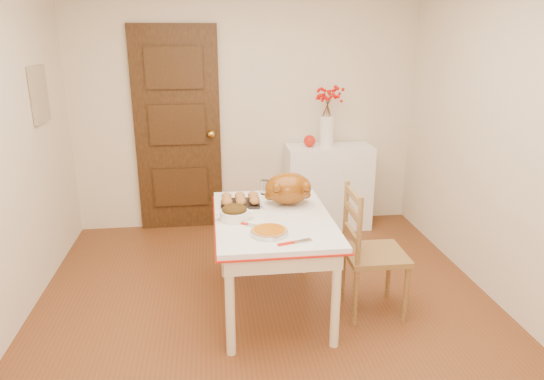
{
  "coord_description": "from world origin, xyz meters",
  "views": [
    {
      "loc": [
        -0.38,
        -2.99,
        1.98
      ],
      "look_at": [
        0.04,
        0.29,
        0.91
      ],
      "focal_mm": 32.35,
      "sensor_mm": 36.0,
      "label": 1
    }
  ],
  "objects": [
    {
      "name": "rolls_tray",
      "position": [
        -0.17,
        0.52,
        0.77
      ],
      "size": [
        0.31,
        0.25,
        0.08
      ],
      "primitive_type": null,
      "rotation": [
        0.0,
        0.0,
        -0.06
      ],
      "color": "#B36F33",
      "rests_on": "kitchen_table"
    },
    {
      "name": "floor",
      "position": [
        0.0,
        0.0,
        0.0
      ],
      "size": [
        3.5,
        4.0,
        0.0
      ],
      "primitive_type": "cube",
      "color": "#5F2F18",
      "rests_on": "ground"
    },
    {
      "name": "wall_back",
      "position": [
        0.0,
        2.0,
        1.25
      ],
      "size": [
        3.5,
        0.0,
        2.5
      ],
      "primitive_type": "cube",
      "color": "beige",
      "rests_on": "ground"
    },
    {
      "name": "pie_server",
      "position": [
        0.12,
        -0.24,
        0.74
      ],
      "size": [
        0.24,
        0.13,
        0.01
      ],
      "primitive_type": null,
      "rotation": [
        0.0,
        0.0,
        0.28
      ],
      "color": "silver",
      "rests_on": "kitchen_table"
    },
    {
      "name": "sideboard",
      "position": [
        0.82,
        1.78,
        0.44
      ],
      "size": [
        0.87,
        0.39,
        0.87
      ],
      "primitive_type": "cube",
      "color": "white",
      "rests_on": "floor"
    },
    {
      "name": "apple",
      "position": [
        0.62,
        1.78,
        0.93
      ],
      "size": [
        0.12,
        0.12,
        0.12
      ],
      "primitive_type": "sphere",
      "color": "red",
      "rests_on": "sideboard"
    },
    {
      "name": "wall_right",
      "position": [
        1.75,
        0.0,
        1.25
      ],
      "size": [
        0.0,
        4.0,
        2.5
      ],
      "primitive_type": "cube",
      "color": "beige",
      "rests_on": "ground"
    },
    {
      "name": "stuffing_dish",
      "position": [
        -0.23,
        0.21,
        0.78
      ],
      "size": [
        0.31,
        0.28,
        0.1
      ],
      "primitive_type": null,
      "rotation": [
        0.0,
        0.0,
        -0.35
      ],
      "color": "#50360C",
      "rests_on": "kitchen_table"
    },
    {
      "name": "wall_front",
      "position": [
        0.0,
        -2.0,
        1.25
      ],
      "size": [
        3.5,
        0.0,
        2.5
      ],
      "primitive_type": "cube",
      "color": "beige",
      "rests_on": "ground"
    },
    {
      "name": "chair_oak",
      "position": [
        0.77,
        0.1,
        0.48
      ],
      "size": [
        0.43,
        0.43,
        0.96
      ],
      "primitive_type": null,
      "rotation": [
        0.0,
        0.0,
        1.55
      ],
      "color": "#A47644",
      "rests_on": "floor"
    },
    {
      "name": "photo_board",
      "position": [
        -1.73,
        1.2,
        1.5
      ],
      "size": [
        0.03,
        0.35,
        0.45
      ],
      "primitive_type": "cube",
      "color": "beige",
      "rests_on": "ground"
    },
    {
      "name": "door_back",
      "position": [
        -0.7,
        1.97,
        1.03
      ],
      "size": [
        0.85,
        0.06,
        2.06
      ],
      "primitive_type": "cube",
      "color": "#412A14",
      "rests_on": "ground"
    },
    {
      "name": "turkey_platter",
      "position": [
        0.18,
        0.43,
        0.86
      ],
      "size": [
        0.44,
        0.37,
        0.26
      ],
      "primitive_type": null,
      "rotation": [
        0.0,
        0.0,
        0.12
      ],
      "color": "#8B4A0F",
      "rests_on": "kitchen_table"
    },
    {
      "name": "shaker_pair",
      "position": [
        0.3,
        0.68,
        0.78
      ],
      "size": [
        0.1,
        0.06,
        0.09
      ],
      "primitive_type": null,
      "rotation": [
        0.0,
        0.0,
        -0.33
      ],
      "color": "white",
      "rests_on": "kitchen_table"
    },
    {
      "name": "pumpkin_pie",
      "position": [
        -0.02,
        -0.09,
        0.75
      ],
      "size": [
        0.26,
        0.26,
        0.05
      ],
      "primitive_type": "cylinder",
      "rotation": [
        0.0,
        0.0,
        -0.11
      ],
      "color": "#AC5507",
      "rests_on": "kitchen_table"
    },
    {
      "name": "kitchen_table",
      "position": [
        0.04,
        0.24,
        0.37
      ],
      "size": [
        0.84,
        1.22,
        0.73
      ],
      "primitive_type": null,
      "color": "white",
      "rests_on": "floor"
    },
    {
      "name": "berry_vase",
      "position": [
        0.79,
        1.78,
        1.19
      ],
      "size": [
        0.33,
        0.33,
        0.64
      ],
      "primitive_type": null,
      "color": "white",
      "rests_on": "sideboard"
    },
    {
      "name": "drinking_glass",
      "position": [
        0.04,
        0.75,
        0.79
      ],
      "size": [
        0.08,
        0.08,
        0.11
      ],
      "primitive_type": "cylinder",
      "rotation": [
        0.0,
        0.0,
        -0.18
      ],
      "color": "white",
      "rests_on": "kitchen_table"
    },
    {
      "name": "carving_knife",
      "position": [
        -0.12,
        0.08,
        0.74
      ],
      "size": [
        0.26,
        0.19,
        0.01
      ],
      "primitive_type": null,
      "rotation": [
        0.0,
        0.0,
        -0.56
      ],
      "color": "silver",
      "rests_on": "kitchen_table"
    }
  ]
}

